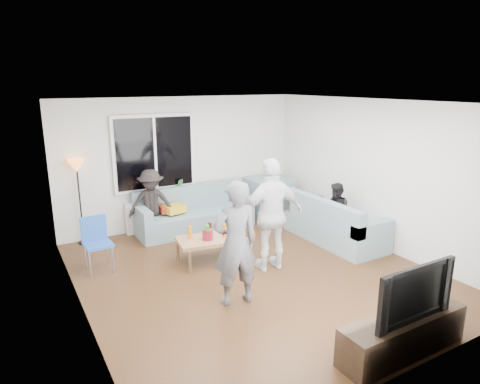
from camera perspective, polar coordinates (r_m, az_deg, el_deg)
floor at (r=6.69m, az=1.87°, el=-11.00°), size 5.00×5.50×0.04m
ceiling at (r=6.03m, az=2.08°, el=12.22°), size 5.00×5.50×0.04m
wall_back at (r=8.65m, az=-7.82°, el=4.05°), size 5.00×0.04×2.60m
wall_front at (r=4.27m, az=22.28°, el=-8.22°), size 5.00×0.04×2.60m
wall_left at (r=5.39m, az=-21.46°, el=-3.41°), size 0.04×5.50×2.60m
wall_right at (r=7.83m, az=17.83°, el=2.35°), size 0.04×5.50×2.60m
window_frame at (r=8.32m, az=-11.50°, el=5.22°), size 1.62×0.06×1.47m
window_glass at (r=8.29m, az=-11.41°, el=5.19°), size 1.50×0.02×1.35m
window_mullion at (r=8.28m, az=-11.38°, el=5.18°), size 0.05×0.03×1.35m
radiator at (r=8.57m, az=-10.99°, el=-3.01°), size 1.30×0.12×0.62m
potted_plant at (r=8.56m, az=-8.30°, el=0.55°), size 0.22×0.18×0.38m
vase at (r=8.32m, az=-13.68°, el=-0.91°), size 0.16×0.16×0.16m
sofa_back_section at (r=8.41m, az=-6.19°, el=-2.34°), size 2.30×0.85×0.85m
sofa_right_section at (r=7.99m, az=12.70°, el=-3.57°), size 2.00×0.85×0.85m
sofa_corner at (r=9.23m, az=3.87°, el=-0.74°), size 0.85×0.85×0.85m
cushion_yellow at (r=8.21m, az=-8.91°, el=-2.24°), size 0.44×0.39×0.14m
cushion_red at (r=8.26m, az=-9.63°, el=-2.18°), size 0.37×0.31×0.13m
coffee_table at (r=7.04m, az=-3.85°, el=-7.72°), size 1.18×0.77×0.40m
pitcher at (r=6.86m, az=-4.41°, el=-5.77°), size 0.17×0.17×0.17m
side_chair at (r=6.92m, az=-18.61°, el=-6.84°), size 0.43×0.43×0.86m
floor_lamp at (r=8.09m, az=-20.81°, el=-1.32°), size 0.32×0.32×1.56m
player_left at (r=5.51m, az=-0.61°, el=-6.98°), size 0.66×0.48×1.69m
player_right at (r=6.54m, az=4.36°, el=-3.11°), size 1.08×0.55×1.77m
spectator_right at (r=7.94m, az=12.83°, el=-2.74°), size 0.55×0.63×1.10m
spectator_back at (r=8.09m, az=-11.86°, el=-1.58°), size 0.96×0.74×1.31m
tv_console at (r=5.15m, az=21.13°, el=-17.53°), size 1.60×0.40×0.44m
television at (r=4.89m, az=21.71°, el=-12.20°), size 1.09×0.14×0.63m
bottle_d at (r=6.96m, az=-2.04°, el=-5.18°), size 0.07×0.07×0.23m
bottle_c at (r=7.11m, az=-4.11°, el=-4.91°), size 0.07×0.07×0.20m
bottle_a at (r=6.92m, az=-6.77°, el=-5.45°), size 0.07×0.07×0.21m
bottle_b at (r=6.81m, az=-4.48°, el=-5.53°), size 0.08×0.08×0.26m
bottle_e at (r=7.22m, az=-1.77°, el=-4.60°), size 0.07×0.07×0.19m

